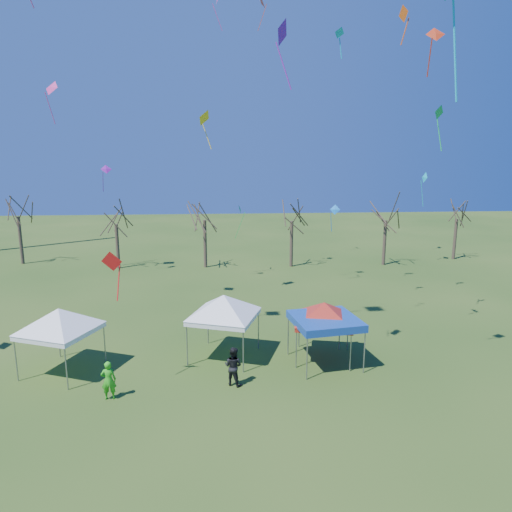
{
  "coord_description": "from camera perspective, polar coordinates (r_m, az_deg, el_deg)",
  "views": [
    {
      "loc": [
        -0.93,
        -19.34,
        10.24
      ],
      "look_at": [
        0.86,
        3.0,
        5.53
      ],
      "focal_mm": 32.0,
      "sensor_mm": 36.0,
      "label": 1
    }
  ],
  "objects": [
    {
      "name": "ground",
      "position": [
        21.91,
        -1.69,
        -16.01
      ],
      "size": [
        140.0,
        140.0,
        0.0
      ],
      "primitive_type": "plane",
      "color": "#274817",
      "rests_on": "ground"
    },
    {
      "name": "tree_0",
      "position": [
        50.93,
        -27.78,
        6.28
      ],
      "size": [
        3.83,
        3.83,
        8.44
      ],
      "color": "#3D2D21",
      "rests_on": "ground"
    },
    {
      "name": "tree_1",
      "position": [
        45.3,
        -17.2,
        5.7
      ],
      "size": [
        3.42,
        3.42,
        7.54
      ],
      "color": "#3D2D21",
      "rests_on": "ground"
    },
    {
      "name": "tree_2",
      "position": [
        43.92,
        -6.5,
        6.63
      ],
      "size": [
        3.71,
        3.71,
        8.18
      ],
      "color": "#3D2D21",
      "rests_on": "ground"
    },
    {
      "name": "tree_3",
      "position": [
        44.14,
        4.53,
        6.42
      ],
      "size": [
        3.59,
        3.59,
        7.91
      ],
      "color": "#3D2D21",
      "rests_on": "ground"
    },
    {
      "name": "tree_4",
      "position": [
        46.49,
        16.03,
        6.25
      ],
      "size": [
        3.58,
        3.58,
        7.89
      ],
      "color": "#3D2D21",
      "rests_on": "ground"
    },
    {
      "name": "tree_5",
      "position": [
        51.87,
        23.94,
        5.86
      ],
      "size": [
        3.39,
        3.39,
        7.46
      ],
      "color": "#3D2D21",
      "rests_on": "ground"
    },
    {
      "name": "tent_white_west",
      "position": [
        24.01,
        -23.45,
        -6.54
      ],
      "size": [
        3.99,
        3.99,
        3.8
      ],
      "rotation": [
        0.0,
        0.0,
        -0.39
      ],
      "color": "gray",
      "rests_on": "ground"
    },
    {
      "name": "tent_white_mid",
      "position": [
        23.78,
        -4.06,
        -5.42
      ],
      "size": [
        4.23,
        4.23,
        3.95
      ],
      "rotation": [
        0.0,
        0.0,
        -0.34
      ],
      "color": "gray",
      "rests_on": "ground"
    },
    {
      "name": "tent_red",
      "position": [
        23.9,
        8.53,
        -6.23
      ],
      "size": [
        3.93,
        3.93,
        3.56
      ],
      "rotation": [
        0.0,
        0.0,
        -0.22
      ],
      "color": "gray",
      "rests_on": "ground"
    },
    {
      "name": "tent_blue",
      "position": [
        23.51,
        8.65,
        -8.05
      ],
      "size": [
        3.61,
        3.61,
        2.49
      ],
      "rotation": [
        0.0,
        0.0,
        0.16
      ],
      "color": "gray",
      "rests_on": "ground"
    },
    {
      "name": "person_dark",
      "position": [
        21.71,
        -2.87,
        -13.59
      ],
      "size": [
        1.12,
        1.04,
        1.83
      ],
      "primitive_type": "imported",
      "rotation": [
        0.0,
        0.0,
        2.63
      ],
      "color": "black",
      "rests_on": "ground"
    },
    {
      "name": "person_green",
      "position": [
        21.52,
        -17.95,
        -14.55
      ],
      "size": [
        0.68,
        0.48,
        1.75
      ],
      "primitive_type": "imported",
      "rotation": [
        0.0,
        0.0,
        3.25
      ],
      "color": "green",
      "rests_on": "ground"
    },
    {
      "name": "kite_19",
      "position": [
        39.82,
        9.82,
        5.66
      ],
      "size": [
        0.91,
        0.73,
        2.41
      ],
      "rotation": [
        0.0,
        0.0,
        5.83
      ],
      "color": "#167CED",
      "rests_on": "ground"
    },
    {
      "name": "kite_18",
      "position": [
        30.53,
        10.37,
        25.66
      ],
      "size": [
        0.81,
        0.69,
        1.78
      ],
      "rotation": [
        0.0,
        0.0,
        3.58
      ],
      "color": "#0DA0C9",
      "rests_on": "ground"
    },
    {
      "name": "kite_13",
      "position": [
        41.86,
        -18.24,
        10.23
      ],
      "size": [
        1.09,
        0.92,
        2.33
      ],
      "rotation": [
        0.0,
        0.0,
        0.35
      ],
      "color": "#82169D",
      "rests_on": "ground"
    },
    {
      "name": "kite_1",
      "position": [
        20.58,
        -17.53,
        -0.69
      ],
      "size": [
        1.0,
        0.55,
        2.19
      ],
      "rotation": [
        0.0,
        0.0,
        2.94
      ],
      "color": "red",
      "rests_on": "ground"
    },
    {
      "name": "kite_9",
      "position": [
        21.4,
        21.49,
        24.3
      ],
      "size": [
        0.84,
        0.64,
        1.93
      ],
      "rotation": [
        0.0,
        0.0,
        6.12
      ],
      "color": "red",
      "rests_on": "ground"
    },
    {
      "name": "kite_26",
      "position": [
        40.73,
        -4.82,
        29.25
      ],
      "size": [
        0.79,
        0.89,
        2.59
      ],
      "rotation": [
        0.0,
        0.0,
        4.83
      ],
      "color": "#D62F9C",
      "rests_on": "ground"
    },
    {
      "name": "kite_27",
      "position": [
        20.81,
        3.2,
        26.07
      ],
      "size": [
        0.92,
        1.17,
        2.77
      ],
      "rotation": [
        0.0,
        0.0,
        4.25
      ],
      "color": "purple",
      "rests_on": "ground"
    },
    {
      "name": "kite_3",
      "position": [
        46.3,
        0.78,
        29.19
      ],
      "size": [
        0.85,
        1.34,
        3.12
      ],
      "rotation": [
        0.0,
        0.0,
        1.5
      ],
      "color": "red",
      "rests_on": "ground"
    },
    {
      "name": "kite_11",
      "position": [
        32.72,
        -6.54,
        16.78
      ],
      "size": [
        1.25,
        1.43,
        2.67
      ],
      "rotation": [
        0.0,
        0.0,
        4.19
      ],
      "color": "yellow",
      "rests_on": "ground"
    },
    {
      "name": "kite_12",
      "position": [
        47.27,
        20.28,
        9.13
      ],
      "size": [
        0.46,
        1.08,
        3.37
      ],
      "rotation": [
        0.0,
        0.0,
        4.77
      ],
      "color": "#0DAFCA",
      "rests_on": "ground"
    },
    {
      "name": "kite_17",
      "position": [
        29.63,
        21.86,
        16.21
      ],
      "size": [
        0.88,
        0.72,
        2.64
      ],
      "rotation": [
        0.0,
        0.0,
        3.71
      ],
      "color": "green",
      "rests_on": "ground"
    },
    {
      "name": "kite_25",
      "position": [
        25.45,
        18.03,
        26.79
      ],
      "size": [
        0.39,
        0.84,
        1.87
      ],
      "rotation": [
        0.0,
        0.0,
        1.74
      ],
      "color": "#DC510B",
      "rests_on": "ground"
    },
    {
      "name": "kite_22",
      "position": [
        40.9,
        -2.01,
        5.76
      ],
      "size": [
        0.95,
        0.96,
        3.05
      ],
      "rotation": [
        0.0,
        0.0,
        1.48
      ],
      "color": "green",
      "rests_on": "ground"
    },
    {
      "name": "kite_2",
      "position": [
        42.8,
        -24.23,
        18.61
      ],
      "size": [
        1.64,
        1.49,
        3.47
      ],
      "rotation": [
        0.0,
        0.0,
        5.7
      ],
      "color": "#E03185",
      "rests_on": "ground"
    }
  ]
}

